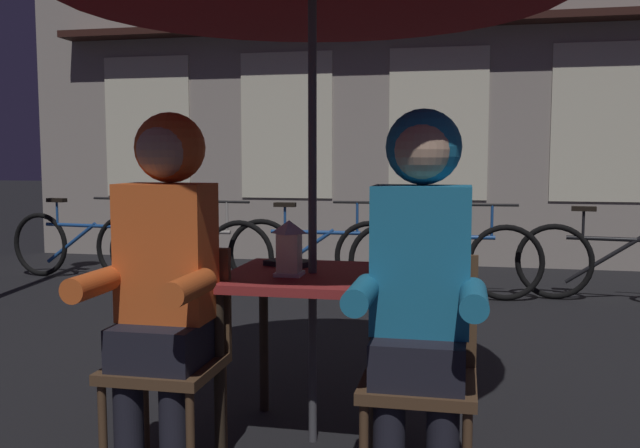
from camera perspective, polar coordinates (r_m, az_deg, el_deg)
The scene contains 13 objects.
ground_plane at distance 3.14m, azimuth -0.60°, elevation -17.46°, with size 60.00×60.00×0.00m, color black.
cafe_table at distance 2.95m, azimuth -0.62°, elevation -5.99°, with size 0.72×0.72×0.74m.
lantern at distance 2.85m, azimuth -2.56°, elevation -1.88°, with size 0.11×0.11×0.23m.
chair_left at distance 2.79m, azimuth -12.10°, elevation -9.93°, with size 0.40×0.40×0.87m.
chair_right at distance 2.57m, azimuth 8.27°, elevation -11.23°, with size 0.40×0.40×0.87m.
person_left_hooded at distance 2.67m, azimuth -12.75°, elevation -2.83°, with size 0.45×0.56×1.40m.
person_right_hooded at distance 2.44m, azimuth 8.30°, elevation -3.54°, with size 0.45×0.56×1.40m.
bicycle_nearest at distance 7.39m, azimuth -19.10°, elevation -1.63°, with size 1.67×0.24×0.84m.
bicycle_second at distance 6.57m, azimuth -10.79°, elevation -2.29°, with size 1.68×0.16×0.84m.
bicycle_third at distance 6.35m, azimuth -0.43°, elevation -2.46°, with size 1.68×0.08×0.84m.
bicycle_fourth at distance 6.07m, azimuth 10.26°, elevation -2.92°, with size 1.68×0.19×0.84m.
bicycle_fifth at distance 6.33m, azimuth 23.37°, elevation -2.94°, with size 1.67×0.27×0.84m.
book at distance 3.13m, azimuth -2.50°, elevation -3.23°, with size 0.20×0.14×0.02m, color black.
Camera 1 is at (0.62, -2.83, 1.23)m, focal length 38.76 mm.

